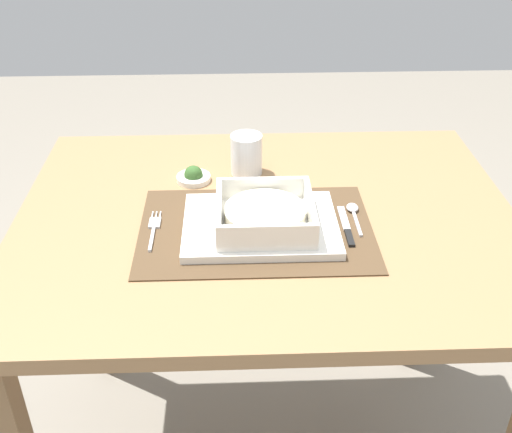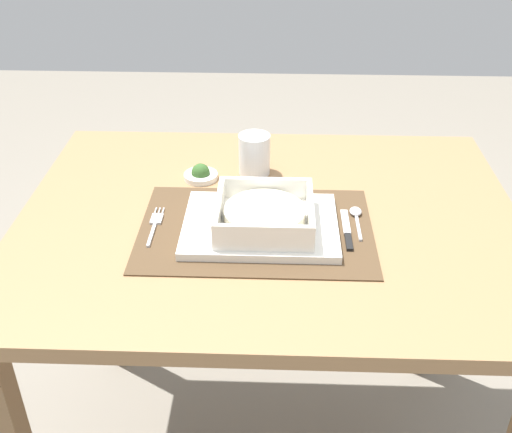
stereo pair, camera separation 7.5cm
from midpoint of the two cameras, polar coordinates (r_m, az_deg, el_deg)
The scene contains 9 objects.
dining_table at distance 1.31m, azimuth -0.68°, elevation -3.71°, with size 1.01×0.78×0.75m.
placemat at distance 1.20m, azimuth -1.79°, elevation -1.19°, with size 0.45×0.31×0.00m, color #4C3823.
serving_plate at distance 1.20m, azimuth -1.38°, elevation -0.83°, with size 0.30×0.22×0.02m, color white.
porridge_bowl at distance 1.17m, azimuth -1.02°, elevation 0.08°, with size 0.18×0.18×0.05m.
fork at distance 1.22m, azimuth -11.07°, elevation -1.04°, with size 0.02×0.13×0.00m.
spoon at distance 1.26m, azimuth 7.22°, elevation 0.47°, with size 0.02×0.11×0.01m.
butter_knife at distance 1.20m, azimuth 6.54°, elevation -1.10°, with size 0.01×0.14×0.01m.
drinking_glass at distance 1.39m, azimuth -2.44°, elevation 5.51°, with size 0.07×0.07×0.09m.
condiment_saucer at distance 1.38m, azimuth -7.30°, elevation 3.63°, with size 0.07×0.07×0.04m.
Camera 1 is at (-0.06, -1.06, 1.41)m, focal length 43.72 mm.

